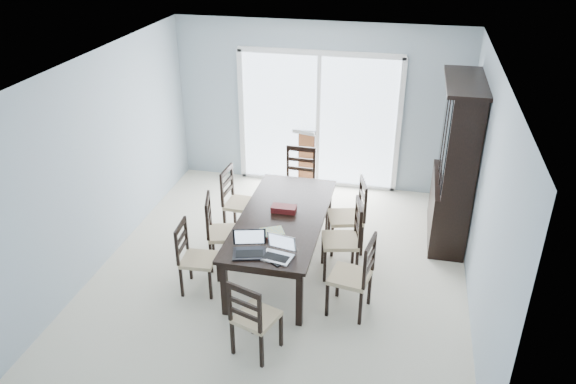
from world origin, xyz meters
The scene contains 24 objects.
floor centered at (0.00, 0.00, 0.00)m, with size 5.00×5.00×0.00m, color silver.
ceiling centered at (0.00, 0.00, 2.60)m, with size 5.00×5.00×0.00m, color white.
back_wall centered at (0.00, 2.50, 1.30)m, with size 4.50×0.02×2.60m, color #98A9B5.
wall_left centered at (-2.25, 0.00, 1.30)m, with size 0.02×5.00×2.60m, color #98A9B5.
wall_right centered at (2.25, 0.00, 1.30)m, with size 0.02×5.00×2.60m, color #98A9B5.
balcony centered at (0.00, 3.50, -0.05)m, with size 4.50×2.00×0.10m, color gray.
railing centered at (0.00, 4.50, 0.55)m, with size 4.50×0.06×1.10m, color #99999E.
dining_table centered at (0.00, 0.00, 0.67)m, with size 1.00×2.20×0.75m.
china_hutch centered at (2.02, 1.25, 1.07)m, with size 0.50×1.38×2.20m.
sliding_door centered at (0.00, 2.48, 1.09)m, with size 2.52×0.05×2.18m.
chair_left_near centered at (-0.94, -0.64, 0.54)m, with size 0.42×0.41×1.02m.
chair_left_mid centered at (-0.80, -0.08, 0.58)m, with size 0.52×0.51×1.10m.
chair_left_far centered at (-0.83, 0.73, 0.58)m, with size 0.45×0.44×1.10m.
chair_right_near centered at (1.00, -0.65, 0.59)m, with size 0.50×0.48×1.12m.
chair_right_mid centered at (0.80, 0.09, 0.60)m, with size 0.52×0.51×1.13m.
chair_right_far centered at (0.79, 0.66, 0.60)m, with size 0.54×0.53×1.13m.
chair_end_near centered at (0.05, -1.56, 0.55)m, with size 0.50×0.51×1.04m.
chair_end_far centered at (-0.09, 1.46, 0.61)m, with size 0.45×0.46×1.16m.
laptop_dark centered at (-0.16, -0.88, 0.81)m, with size 0.41×0.33×0.24m.
laptop_silver centered at (0.14, -0.88, 0.81)m, with size 0.37×0.29×0.23m.
book_stack centered at (-0.03, -0.43, 0.77)m, with size 0.32×0.30×0.04m.
cell_phone centered at (0.16, -1.00, 0.76)m, with size 0.11×0.05×0.01m, color black.
game_box centered at (-0.01, 0.12, 0.79)m, with size 0.30×0.15×0.08m, color #501110.
hot_tub centered at (-0.71, 3.34, 0.45)m, with size 2.06×1.92×0.91m.
Camera 1 is at (1.35, -5.70, 4.11)m, focal length 35.00 mm.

